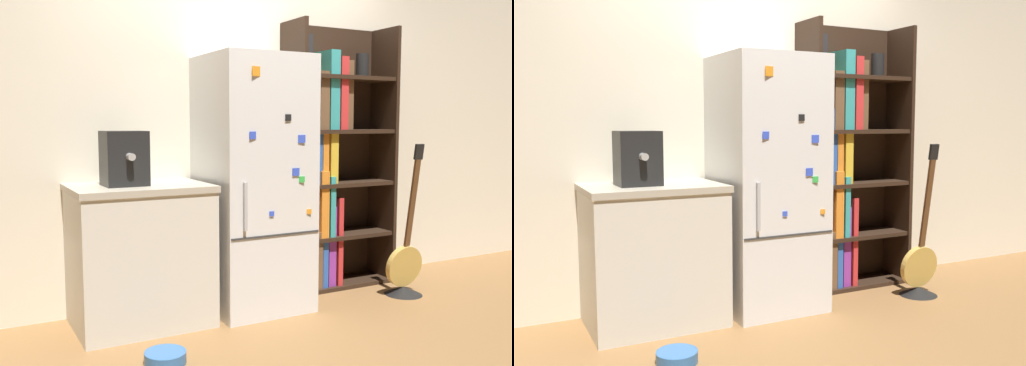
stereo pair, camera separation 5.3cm
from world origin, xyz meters
The scene contains 8 objects.
ground_plane centered at (0.00, 0.00, 0.00)m, with size 16.00×16.00×0.00m, color olive.
wall_back centered at (0.00, 0.47, 1.30)m, with size 8.00×0.05×2.60m.
refrigerator centered at (0.00, 0.13, 0.86)m, with size 0.65×0.67×1.71m.
bookshelf centered at (0.71, 0.30, 0.95)m, with size 0.87×0.35×2.01m.
kitchen_counter centered at (-0.79, 0.15, 0.44)m, with size 0.84×0.62×0.89m.
espresso_machine centered at (-0.88, 0.14, 1.05)m, with size 0.25×0.29×0.33m.
guitar centered at (1.11, -0.17, 0.17)m, with size 0.31×0.28×1.12m.
pet_bowl centered at (-0.86, -0.50, 0.04)m, with size 0.22×0.22×0.06m.
Camera 1 is at (-1.80, -3.29, 1.27)m, focal length 40.00 mm.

